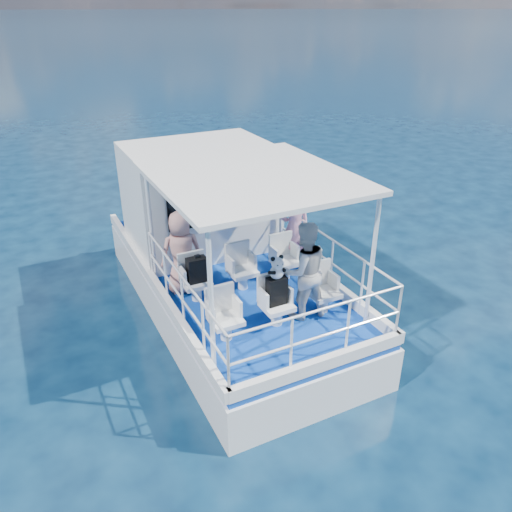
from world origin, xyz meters
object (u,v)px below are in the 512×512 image
at_px(passenger_port_fwd, 182,253).
at_px(panda, 277,267).
at_px(backpack_center, 277,291).
at_px(passenger_stbd_aft, 303,271).

distance_m(passenger_port_fwd, panda, 1.99).
relative_size(passenger_port_fwd, backpack_center, 3.21).
height_order(passenger_port_fwd, backpack_center, passenger_port_fwd).
height_order(passenger_stbd_aft, backpack_center, passenger_stbd_aft).
bearing_deg(passenger_stbd_aft, passenger_port_fwd, -42.32).
height_order(passenger_port_fwd, panda, passenger_port_fwd).
xyz_separation_m(passenger_port_fwd, passenger_stbd_aft, (1.51, -1.66, 0.08)).
xyz_separation_m(backpack_center, panda, (-0.01, -0.01, 0.43)).
relative_size(passenger_port_fwd, passenger_stbd_aft, 0.91).
distance_m(passenger_stbd_aft, backpack_center, 0.56).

